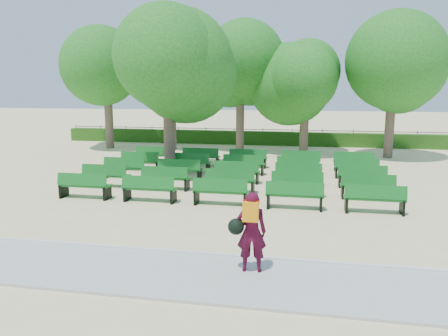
{
  "coord_description": "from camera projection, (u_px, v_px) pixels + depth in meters",
  "views": [
    {
      "loc": [
        4.08,
        -15.48,
        3.81
      ],
      "look_at": [
        1.27,
        -1.0,
        1.1
      ],
      "focal_mm": 35.0,
      "sensor_mm": 36.0,
      "label": 1
    }
  ],
  "objects": [
    {
      "name": "bench_array",
      "position": [
        237.0,
        180.0,
        17.85
      ],
      "size": [
        1.83,
        0.62,
        1.15
      ],
      "rotation": [
        0.0,
        0.0,
        -0.03
      ],
      "color": "#11621D",
      "rests_on": "ground"
    },
    {
      "name": "curb",
      "position": [
        129.0,
        249.0,
        10.36
      ],
      "size": [
        30.0,
        0.12,
        0.1
      ],
      "primitive_type": "cube",
      "color": "silver",
      "rests_on": "ground"
    },
    {
      "name": "paving",
      "position": [
        108.0,
        269.0,
        9.25
      ],
      "size": [
        30.0,
        2.2,
        0.06
      ],
      "primitive_type": "cube",
      "color": "#ACACA7",
      "rests_on": "ground"
    },
    {
      "name": "hedge",
      "position": [
        247.0,
        138.0,
        29.84
      ],
      "size": [
        26.0,
        0.7,
        0.9
      ],
      "primitive_type": "cube",
      "color": "#234E14",
      "rests_on": "ground"
    },
    {
      "name": "ground",
      "position": [
        196.0,
        191.0,
        16.4
      ],
      "size": [
        120.0,
        120.0,
        0.0
      ],
      "primitive_type": "plane",
      "color": "beige"
    },
    {
      "name": "tree_line",
      "position": [
        238.0,
        153.0,
        26.05
      ],
      "size": [
        21.8,
        6.8,
        7.04
      ],
      "primitive_type": null,
      "color": "#237320",
      "rests_on": "ground"
    },
    {
      "name": "fence",
      "position": [
        248.0,
        144.0,
        30.3
      ],
      "size": [
        26.0,
        0.1,
        1.02
      ],
      "primitive_type": null,
      "color": "black",
      "rests_on": "ground"
    },
    {
      "name": "tree_among",
      "position": [
        168.0,
        68.0,
        18.71
      ],
      "size": [
        5.31,
        5.31,
        7.07
      ],
      "color": "brown",
      "rests_on": "ground"
    },
    {
      "name": "person",
      "position": [
        250.0,
        231.0,
        8.93
      ],
      "size": [
        0.81,
        0.51,
        1.69
      ],
      "rotation": [
        0.0,
        0.0,
        3.26
      ],
      "color": "#3E081D",
      "rests_on": "ground"
    }
  ]
}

